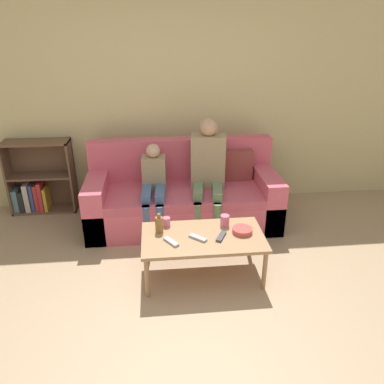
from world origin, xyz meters
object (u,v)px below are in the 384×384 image
(person_adult, at_px, (208,167))
(tv_remote_1, at_px, (221,236))
(cup_near, at_px, (225,221))
(tv_remote_2, at_px, (198,238))
(couch, at_px, (184,198))
(bookshelf, at_px, (39,183))
(person_child, at_px, (154,184))
(bottle, at_px, (159,224))
(coffee_table, at_px, (203,240))
(cup_far, at_px, (167,222))
(snack_bowl, at_px, (242,230))
(tv_remote_0, at_px, (171,242))

(person_adult, xyz_separation_m, tv_remote_1, (-0.02, -1.00, -0.27))
(person_adult, distance_m, cup_near, 0.83)
(cup_near, xyz_separation_m, tv_remote_2, (-0.28, -0.21, -0.04))
(couch, bearing_deg, bookshelf, 164.40)
(person_adult, height_order, tv_remote_1, person_adult)
(couch, bearing_deg, person_child, -158.75)
(tv_remote_2, bearing_deg, bottle, 105.98)
(couch, distance_m, coffee_table, 1.05)
(tv_remote_2, bearing_deg, bookshelf, 89.87)
(tv_remote_2, bearing_deg, coffee_table, -7.71)
(cup_far, bearing_deg, bookshelf, 139.13)
(bookshelf, bearing_deg, couch, -15.60)
(cup_near, bearing_deg, person_adult, 93.62)
(bookshelf, bearing_deg, bottle, -44.36)
(couch, xyz_separation_m, bookshelf, (-1.74, 0.49, 0.06))
(person_adult, relative_size, snack_bowl, 6.75)
(tv_remote_2, distance_m, bottle, 0.37)
(couch, xyz_separation_m, cup_near, (0.31, -0.88, 0.17))
(person_adult, height_order, tv_remote_0, person_adult)
(person_child, xyz_separation_m, snack_bowl, (0.79, -0.89, -0.11))
(coffee_table, xyz_separation_m, cup_far, (-0.32, 0.21, 0.08))
(person_adult, xyz_separation_m, snack_bowl, (0.19, -0.94, -0.26))
(person_child, bearing_deg, snack_bowl, -45.30)
(tv_remote_0, xyz_separation_m, bottle, (-0.10, 0.20, 0.07))
(person_adult, distance_m, person_child, 0.62)
(bottle, bearing_deg, couch, 72.30)
(person_child, distance_m, tv_remote_1, 1.12)
(bookshelf, xyz_separation_m, coffee_table, (1.83, -1.52, 0.02))
(bookshelf, height_order, cup_far, bookshelf)
(cup_near, relative_size, bottle, 0.58)
(coffee_table, height_order, tv_remote_1, tv_remote_1)
(coffee_table, xyz_separation_m, person_adult, (0.17, 0.96, 0.32))
(bookshelf, bearing_deg, cup_near, -33.57)
(tv_remote_1, xyz_separation_m, tv_remote_2, (-0.21, -0.00, 0.00))
(bookshelf, relative_size, person_child, 0.93)
(person_child, height_order, cup_near, person_child)
(person_adult, bearing_deg, tv_remote_2, -94.83)
(couch, bearing_deg, tv_remote_1, -77.23)
(person_child, height_order, tv_remote_2, person_child)
(bookshelf, xyz_separation_m, tv_remote_2, (1.78, -1.57, 0.07))
(person_adult, height_order, snack_bowl, person_adult)
(person_child, relative_size, bottle, 5.20)
(cup_far, bearing_deg, cup_near, -5.62)
(person_adult, relative_size, person_child, 1.28)
(cup_far, distance_m, tv_remote_1, 0.54)
(couch, xyz_separation_m, cup_far, (-0.23, -0.82, 0.16))
(coffee_table, bearing_deg, person_adult, 79.72)
(tv_remote_1, bearing_deg, tv_remote_2, -152.13)
(snack_bowl, bearing_deg, couch, 113.86)
(cup_near, bearing_deg, person_child, 131.01)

